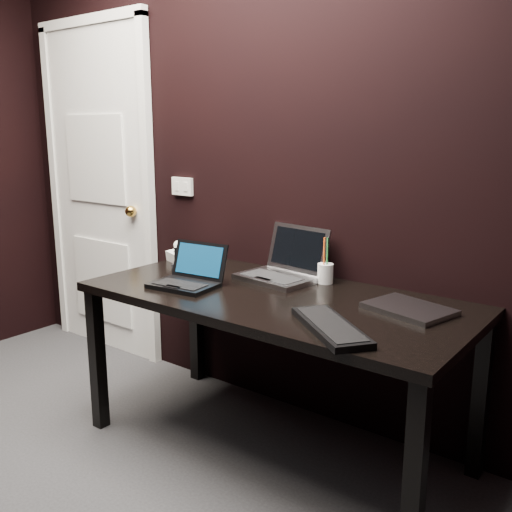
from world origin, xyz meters
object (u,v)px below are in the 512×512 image
Objects in this scene: desk at (274,311)px; silver_laptop at (282,270)px; door at (100,191)px; netbook at (188,278)px; desk_phone at (187,254)px; mobile_phone at (179,260)px; ext_keyboard at (330,327)px; closed_laptop at (409,309)px; pen_cup at (325,273)px.

desk is 0.29m from silver_laptop.
door is 6.80× the size of netbook.
desk_phone is (-0.61, -0.02, -0.00)m from silver_laptop.
desk_phone is (-0.34, 0.34, 0.00)m from netbook.
silver_laptop is 0.61m from desk_phone.
mobile_phone is at bearing -166.18° from silver_laptop.
door reaches higher than ext_keyboard.
desk is 0.69m from mobile_phone.
closed_laptop is (0.95, 0.25, -0.03)m from netbook.
netbook reaches higher than mobile_phone.
ext_keyboard is 1.14m from mobile_phone.
mobile_phone is (-1.09, 0.34, 0.02)m from ext_keyboard.
netbook is at bearing -127.37° from silver_laptop.
silver_laptop is 1.06× the size of closed_laptop.
pen_cup is (0.20, 0.06, 0.00)m from silver_laptop.
desk is 0.43m from netbook.
netbook reaches higher than desk.
ext_keyboard is at bearing -16.74° from door.
silver_laptop is at bearing -5.41° from door.
closed_laptop is (0.14, 0.37, -0.00)m from ext_keyboard.
netbook is at bearing -21.84° from door.
door is 1.73m from desk.
door is 21.00× the size of mobile_phone.
door is 2.18m from ext_keyboard.
silver_laptop is 1.64× the size of desk_phone.
door is at bearing 164.04° from mobile_phone.
pen_cup is at bearing 74.25° from desk.
pen_cup is at bearing 41.43° from netbook.
mobile_phone is at bearing -15.96° from door.
silver_laptop is at bearing 117.33° from desk.
silver_laptop is at bearing 13.82° from mobile_phone.
door is 2.24m from closed_laptop.
mobile_phone is (0.98, -0.28, -0.27)m from door.
mobile_phone is (-0.28, 0.22, 0.00)m from netbook.
ext_keyboard is at bearing -30.46° from desk.
desk is 0.33m from pen_cup.
desk is at bearing -62.67° from silver_laptop.
netbook reaches higher than desk_phone.
silver_laptop is 0.72m from ext_keyboard.
mobile_phone is (-0.55, -0.14, -0.01)m from silver_laptop.
desk_phone reaches higher than ext_keyboard.
desk_phone is at bearing 163.72° from desk.
mobile_phone is at bearing 171.91° from desk.
silver_laptop reaches higher than closed_laptop.
desk_phone is at bearing 134.71° from netbook.
pen_cup is at bearing 14.62° from mobile_phone.
door reaches higher than desk.
closed_laptop is 1.29m from desk_phone.
netbook reaches higher than ext_keyboard.
ext_keyboard is 2.00× the size of pen_cup.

